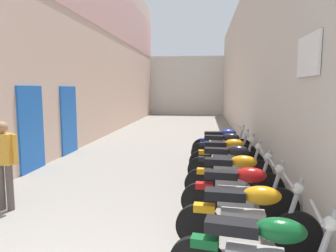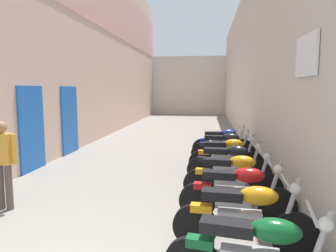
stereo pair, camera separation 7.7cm
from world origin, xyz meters
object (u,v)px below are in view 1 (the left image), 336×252
(motorcycle_third, at_px, (239,191))
(motorcycle_seventh, at_px, (224,147))
(motorcycle_eighth, at_px, (222,142))
(motorcycle_fourth, at_px, (234,176))
(motorcycle_fifth, at_px, (230,163))
(motorcycle_second, at_px, (247,215))
(motorcycle_sixth, at_px, (227,155))
(pedestrian_mid_alley, at_px, (4,159))

(motorcycle_third, distance_m, motorcycle_seventh, 3.74)
(motorcycle_eighth, bearing_deg, motorcycle_fourth, -90.00)
(motorcycle_third, relative_size, motorcycle_fifth, 1.00)
(motorcycle_second, bearing_deg, motorcycle_fourth, 90.00)
(motorcycle_second, bearing_deg, motorcycle_third, 90.00)
(motorcycle_fourth, bearing_deg, motorcycle_second, -90.00)
(motorcycle_sixth, bearing_deg, motorcycle_eighth, 90.00)
(motorcycle_fourth, distance_m, pedestrian_mid_alley, 4.13)
(motorcycle_seventh, relative_size, motorcycle_eighth, 1.00)
(motorcycle_sixth, height_order, motorcycle_eighth, same)
(motorcycle_eighth, bearing_deg, pedestrian_mid_alley, -131.44)
(motorcycle_second, bearing_deg, motorcycle_sixth, 90.00)
(motorcycle_third, bearing_deg, pedestrian_mid_alley, 179.82)
(motorcycle_sixth, bearing_deg, motorcycle_third, -90.00)
(motorcycle_second, xyz_separation_m, motorcycle_eighth, (-0.00, 5.48, 0.00))
(motorcycle_third, distance_m, motorcycle_eighth, 4.56)
(motorcycle_second, relative_size, motorcycle_fifth, 1.00)
(motorcycle_third, xyz_separation_m, motorcycle_eighth, (-0.00, 4.56, 0.00))
(motorcycle_fourth, bearing_deg, motorcycle_eighth, 90.00)
(motorcycle_fourth, height_order, motorcycle_fifth, same)
(motorcycle_sixth, relative_size, motorcycle_eighth, 1.00)
(motorcycle_sixth, xyz_separation_m, motorcycle_eighth, (-0.00, 1.84, 0.00))
(motorcycle_sixth, bearing_deg, motorcycle_second, -90.00)
(motorcycle_fourth, distance_m, motorcycle_sixth, 1.84)
(motorcycle_second, bearing_deg, motorcycle_fifth, 90.00)
(motorcycle_second, height_order, motorcycle_fifth, same)
(motorcycle_fourth, distance_m, motorcycle_fifth, 1.01)
(motorcycle_eighth, relative_size, pedestrian_mid_alley, 1.18)
(motorcycle_seventh, bearing_deg, motorcycle_eighth, 90.00)
(motorcycle_third, bearing_deg, motorcycle_seventh, 90.00)
(motorcycle_fifth, bearing_deg, pedestrian_mid_alley, -154.95)
(motorcycle_third, distance_m, pedestrian_mid_alley, 4.03)
(motorcycle_second, relative_size, motorcycle_seventh, 1.00)
(motorcycle_sixth, bearing_deg, motorcycle_fourth, -90.00)
(motorcycle_fourth, relative_size, motorcycle_fifth, 1.00)
(pedestrian_mid_alley, bearing_deg, motorcycle_sixth, 33.97)
(motorcycle_third, height_order, motorcycle_fifth, same)
(motorcycle_third, xyz_separation_m, motorcycle_sixth, (0.00, 2.72, 0.00))
(motorcycle_fifth, relative_size, motorcycle_eighth, 1.00)
(motorcycle_seventh, xyz_separation_m, motorcycle_eighth, (0.00, 0.81, 0.00))
(motorcycle_second, distance_m, motorcycle_fifth, 2.82)
(motorcycle_fifth, height_order, pedestrian_mid_alley, pedestrian_mid_alley)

